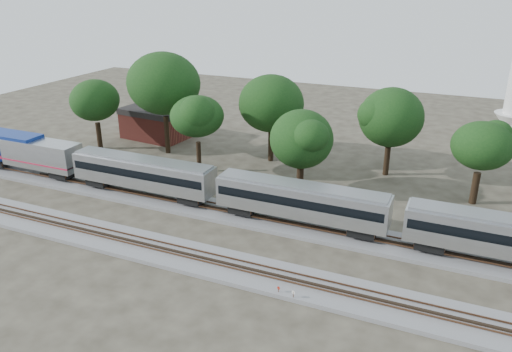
# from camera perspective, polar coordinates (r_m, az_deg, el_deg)

# --- Properties ---
(ground) EXTENTS (160.00, 160.00, 0.00)m
(ground) POSITION_cam_1_polar(r_m,az_deg,el_deg) (48.87, -0.37, -8.38)
(ground) COLOR #383328
(ground) RESTS_ON ground
(track_far) EXTENTS (160.00, 5.00, 0.73)m
(track_far) POSITION_cam_1_polar(r_m,az_deg,el_deg) (53.64, 2.24, -5.23)
(track_far) COLOR slate
(track_far) RESTS_ON ground
(track_near) EXTENTS (160.00, 5.00, 0.73)m
(track_near) POSITION_cam_1_polar(r_m,az_deg,el_deg) (45.66, -2.44, -10.46)
(track_near) COLOR slate
(track_near) RESTS_ON ground
(train) EXTENTS (113.55, 3.25, 4.79)m
(train) POSITION_cam_1_polar(r_m,az_deg,el_deg) (49.61, 16.07, -4.49)
(train) COLOR #B9BCC1
(train) RESTS_ON ground
(switch_stand_red) EXTENTS (0.28, 0.14, 0.92)m
(switch_stand_red) POSITION_cam_1_polar(r_m,az_deg,el_deg) (42.16, 2.59, -12.88)
(switch_stand_red) COLOR #512D19
(switch_stand_red) RESTS_ON ground
(switch_stand_white) EXTENTS (0.31, 0.15, 1.02)m
(switch_stand_white) POSITION_cam_1_polar(r_m,az_deg,el_deg) (41.59, 4.29, -13.37)
(switch_stand_white) COLOR #512D19
(switch_stand_white) RESTS_ON ground
(switch_lever) EXTENTS (0.55, 0.38, 0.30)m
(switch_lever) POSITION_cam_1_polar(r_m,az_deg,el_deg) (41.84, 5.89, -14.03)
(switch_lever) COLOR #512D19
(switch_lever) RESTS_ON ground
(brick_building) EXTENTS (10.99, 8.30, 4.94)m
(brick_building) POSITION_cam_1_polar(r_m,az_deg,el_deg) (83.41, -11.26, 6.03)
(brick_building) COLOR maroon
(brick_building) RESTS_ON ground
(tree_0) EXTENTS (7.66, 7.66, 10.80)m
(tree_0) POSITION_cam_1_polar(r_m,az_deg,el_deg) (78.64, -17.94, 8.23)
(tree_0) COLOR black
(tree_0) RESTS_ON ground
(tree_1) EXTENTS (10.59, 10.59, 14.93)m
(tree_1) POSITION_cam_1_polar(r_m,az_deg,el_deg) (73.52, -10.53, 10.34)
(tree_1) COLOR black
(tree_1) RESTS_ON ground
(tree_2) EXTENTS (7.80, 7.80, 10.99)m
(tree_2) POSITION_cam_1_polar(r_m,az_deg,el_deg) (65.94, -6.75, 6.79)
(tree_2) COLOR black
(tree_2) RESTS_ON ground
(tree_3) EXTENTS (8.49, 8.49, 11.96)m
(tree_3) POSITION_cam_1_polar(r_m,az_deg,el_deg) (69.46, 1.75, 8.27)
(tree_3) COLOR black
(tree_3) RESTS_ON ground
(tree_4) EXTENTS (6.69, 6.69, 9.43)m
(tree_4) POSITION_cam_1_polar(r_m,az_deg,el_deg) (59.93, 5.22, 4.21)
(tree_4) COLOR black
(tree_4) RESTS_ON ground
(tree_5) EXTENTS (8.02, 8.02, 11.30)m
(tree_5) POSITION_cam_1_polar(r_m,az_deg,el_deg) (66.48, 15.20, 6.49)
(tree_5) COLOR black
(tree_5) RESTS_ON ground
(tree_6) EXTENTS (7.17, 7.17, 10.11)m
(tree_6) POSITION_cam_1_polar(r_m,az_deg,el_deg) (61.19, 24.44, 3.15)
(tree_6) COLOR black
(tree_6) RESTS_ON ground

